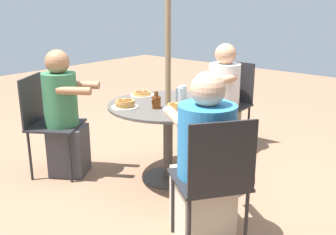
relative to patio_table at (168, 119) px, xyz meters
The scene contains 16 objects.
ground_plane 0.58m from the patio_table, ahead, with size 12.00×12.00×0.00m, color #8C664C.
patio_table is the anchor object (origin of this frame).
umbrella_pole 0.45m from the patio_table, ahead, with size 0.05×0.05×2.05m, color #846B4C.
patio_chair_north 1.13m from the patio_table, 56.87° to the right, with size 0.61×0.61×0.92m.
diner_north 0.95m from the patio_table, 56.87° to the right, with size 0.50×0.54×1.16m.
patio_chair_east 1.13m from the patio_table, 54.97° to the left, with size 0.61×0.61×0.92m.
diner_east 0.95m from the patio_table, 54.97° to the left, with size 0.59×0.62×1.16m.
patio_chair_south 1.13m from the patio_table, behind, with size 0.46×0.46×0.92m.
diner_south 0.95m from the patio_table, behind, with size 0.53×0.35×1.15m.
pancake_plate_a 0.42m from the patio_table, 100.21° to the right, with size 0.22×0.22×0.05m.
pancake_plate_b 0.27m from the patio_table, 58.90° to the left, with size 0.22×0.22×0.06m.
pancake_plate_c 0.42m from the patio_table, 30.22° to the right, with size 0.22×0.22×0.08m.
syrup_bottle 0.26m from the patio_table, ahead, with size 0.10×0.07×0.14m.
coffee_cup 0.42m from the patio_table, 101.39° to the left, with size 0.08×0.08×0.10m.
drinking_glass_a 0.28m from the patio_table, behind, with size 0.07×0.07×0.13m, color silver.
drinking_glass_b 0.23m from the patio_table, 144.94° to the left, with size 0.08×0.08×0.13m, color silver.
Camera 1 is at (2.51, 2.14, 1.58)m, focal length 42.00 mm.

